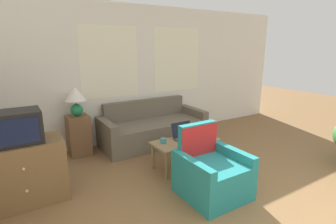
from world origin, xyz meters
name	(u,v)px	position (x,y,z in m)	size (l,w,h in m)	color
wall_back	(149,73)	(0.00, 3.90, 1.31)	(6.93, 0.06, 2.60)	white
couch	(152,129)	(-0.19, 3.46, 0.26)	(2.01, 0.84, 0.80)	#665B4C
armchair	(210,174)	(-0.46, 1.45, 0.27)	(0.75, 0.75, 0.87)	teal
tv_dresser	(24,173)	(-2.46, 2.48, 0.38)	(0.92, 0.52, 0.76)	brown
television	(17,127)	(-2.46, 2.48, 0.95)	(0.51, 0.40, 0.37)	black
side_table	(79,135)	(-1.54, 3.62, 0.34)	(0.35, 0.35, 0.69)	brown
table_lamp	(76,98)	(-1.54, 3.62, 1.00)	(0.35, 0.35, 0.49)	#1E8451
coffee_table	(185,143)	(-0.26, 2.26, 0.37)	(1.03, 0.50, 0.42)	#8E704C
laptop	(185,135)	(-0.23, 2.32, 0.48)	(0.35, 0.30, 0.25)	#47474C
cup_navy	(163,141)	(-0.61, 2.34, 0.46)	(0.09, 0.09, 0.08)	teal
tv_remote	(205,137)	(0.07, 2.20, 0.43)	(0.12, 0.15, 0.02)	black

